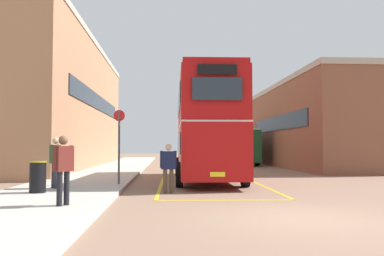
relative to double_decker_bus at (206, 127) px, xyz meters
The scene contains 12 objects.
ground_plane 5.23m from the double_decker_bus, 75.92° to the left, with size 135.60×135.60×0.00m, color #846651.
sidewalk_left 9.05m from the double_decker_bus, 128.17° to the left, with size 4.00×57.60×0.14m, color #B2ADA3.
brick_building_left 15.58m from the double_decker_bus, 129.83° to the left, with size 5.94×24.81×9.25m.
depot_building_right 15.18m from the double_decker_bus, 49.34° to the left, with size 6.66×17.99×6.49m.
double_decker_bus is the anchor object (origin of this frame).
single_deck_bus 17.04m from the double_decker_bus, 75.29° to the left, with size 2.82×8.54×3.02m.
pedestrian_boarding 5.57m from the double_decker_bus, 109.54° to the right, with size 0.56×0.26×1.68m.
pedestrian_waiting_near 7.39m from the double_decker_bus, 142.15° to the right, with size 0.47×0.53×1.77m.
pedestrian_waiting_far 9.81m from the double_decker_bus, 116.87° to the right, with size 0.46×0.53×1.72m.
litter_bin 8.48m from the double_decker_bus, 135.48° to the right, with size 0.53×0.53×0.99m.
bus_stop_sign 4.85m from the double_decker_bus, 140.26° to the right, with size 0.44×0.08×2.87m.
bay_marking_yellow 3.14m from the double_decker_bus, 90.51° to the right, with size 4.45×12.02×0.01m.
Camera 1 is at (-2.97, -8.85, 1.59)m, focal length 37.69 mm.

